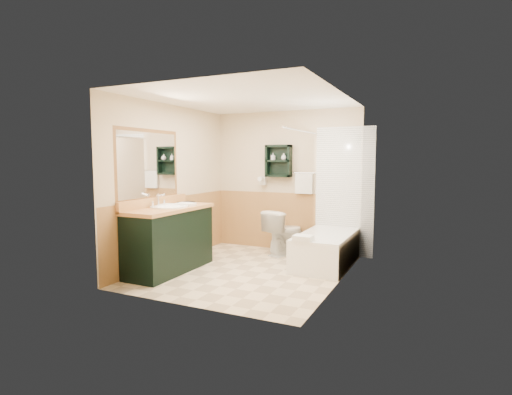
% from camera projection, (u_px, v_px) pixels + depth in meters
% --- Properties ---
extents(floor, '(3.00, 3.00, 0.00)m').
position_uv_depth(floor, '(248.00, 271.00, 5.67)').
color(floor, beige).
rests_on(floor, ground).
extents(back_wall, '(2.60, 0.04, 2.40)m').
position_uv_depth(back_wall, '(286.00, 181.00, 6.92)').
color(back_wall, beige).
rests_on(back_wall, ground).
extents(left_wall, '(0.04, 3.00, 2.40)m').
position_uv_depth(left_wall, '(170.00, 184.00, 6.11)').
color(left_wall, beige).
rests_on(left_wall, ground).
extents(right_wall, '(0.04, 3.00, 2.40)m').
position_uv_depth(right_wall, '(342.00, 190.00, 5.00)').
color(right_wall, beige).
rests_on(right_wall, ground).
extents(ceiling, '(2.60, 3.00, 0.04)m').
position_uv_depth(ceiling, '(247.00, 97.00, 5.44)').
color(ceiling, white).
rests_on(ceiling, back_wall).
extents(wainscot_left, '(2.98, 2.98, 1.00)m').
position_uv_depth(wainscot_left, '(173.00, 229.00, 6.16)').
color(wainscot_left, tan).
rests_on(wainscot_left, left_wall).
extents(wainscot_back, '(2.58, 2.58, 1.00)m').
position_uv_depth(wainscot_back, '(285.00, 221.00, 6.96)').
color(wainscot_back, tan).
rests_on(wainscot_back, back_wall).
extents(mirror_frame, '(1.30, 1.30, 1.00)m').
position_uv_depth(mirror_frame, '(148.00, 165.00, 5.56)').
color(mirror_frame, brown).
rests_on(mirror_frame, left_wall).
extents(mirror_glass, '(1.20, 1.20, 0.90)m').
position_uv_depth(mirror_glass, '(149.00, 165.00, 5.56)').
color(mirror_glass, white).
rests_on(mirror_glass, left_wall).
extents(tile_right, '(1.50, 1.50, 2.10)m').
position_uv_depth(tile_right, '(351.00, 196.00, 5.70)').
color(tile_right, white).
rests_on(tile_right, right_wall).
extents(tile_back, '(0.95, 0.95, 2.10)m').
position_uv_depth(tile_back, '(344.00, 192.00, 6.47)').
color(tile_back, white).
rests_on(tile_back, back_wall).
extents(tile_accent, '(1.50, 1.50, 0.10)m').
position_uv_depth(tile_accent, '(351.00, 136.00, 5.63)').
color(tile_accent, '#134526').
rests_on(tile_accent, right_wall).
extents(wall_shelf, '(0.45, 0.15, 0.55)m').
position_uv_depth(wall_shelf, '(278.00, 161.00, 6.83)').
color(wall_shelf, black).
rests_on(wall_shelf, back_wall).
extents(hair_dryer, '(0.10, 0.24, 0.18)m').
position_uv_depth(hair_dryer, '(263.00, 181.00, 7.01)').
color(hair_dryer, silver).
rests_on(hair_dryer, back_wall).
extents(towel_bar, '(0.40, 0.06, 0.40)m').
position_uv_depth(towel_bar, '(304.00, 173.00, 6.70)').
color(towel_bar, silver).
rests_on(towel_bar, back_wall).
extents(curtain_rod, '(0.03, 1.60, 0.03)m').
position_uv_depth(curtain_rod, '(302.00, 131.00, 5.93)').
color(curtain_rod, silver).
rests_on(curtain_rod, back_wall).
extents(shower_curtain, '(1.05, 1.05, 1.70)m').
position_uv_depth(shower_curtain, '(305.00, 187.00, 6.17)').
color(shower_curtain, beige).
rests_on(shower_curtain, curtain_rod).
extents(vanity, '(0.59, 1.44, 0.91)m').
position_uv_depth(vanity, '(170.00, 239.00, 5.62)').
color(vanity, black).
rests_on(vanity, ground).
extents(bathtub, '(0.72, 1.50, 0.48)m').
position_uv_depth(bathtub, '(326.00, 249.00, 5.98)').
color(bathtub, white).
rests_on(bathtub, ground).
extents(toilet, '(0.64, 0.84, 0.73)m').
position_uv_depth(toilet, '(284.00, 232.00, 6.64)').
color(toilet, white).
rests_on(toilet, ground).
extents(counter_towel, '(0.25, 0.19, 0.04)m').
position_uv_depth(counter_towel, '(186.00, 204.00, 5.77)').
color(counter_towel, silver).
rests_on(counter_towel, vanity).
extents(vanity_book, '(0.17, 0.06, 0.22)m').
position_uv_depth(vanity_book, '(182.00, 196.00, 6.14)').
color(vanity_book, black).
rests_on(vanity_book, vanity).
extents(tub_towel, '(0.25, 0.21, 0.07)m').
position_uv_depth(tub_towel, '(303.00, 238.00, 5.42)').
color(tub_towel, silver).
rests_on(tub_towel, bathtub).
extents(soap_bottle_a, '(0.10, 0.13, 0.06)m').
position_uv_depth(soap_bottle_a, '(273.00, 158.00, 6.86)').
color(soap_bottle_a, white).
rests_on(soap_bottle_a, wall_shelf).
extents(soap_bottle_b, '(0.13, 0.14, 0.09)m').
position_uv_depth(soap_bottle_b, '(284.00, 157.00, 6.78)').
color(soap_bottle_b, white).
rests_on(soap_bottle_b, wall_shelf).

